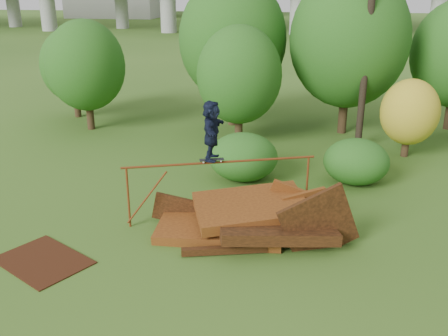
# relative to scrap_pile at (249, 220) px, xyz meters

# --- Properties ---
(ground) EXTENTS (240.00, 240.00, 0.00)m
(ground) POSITION_rel_scrap_pile_xyz_m (-0.01, -1.26, -0.42)
(ground) COLOR #2D5116
(ground) RESTS_ON ground
(scrap_pile) EXTENTS (5.73, 3.21, 2.21)m
(scrap_pile) POSITION_rel_scrap_pile_xyz_m (0.00, 0.00, 0.00)
(scrap_pile) COLOR #4B240D
(scrap_pile) RESTS_ON ground
(grind_rail) EXTENTS (5.14, 1.85, 1.78)m
(grind_rail) POSITION_rel_scrap_pile_xyz_m (-0.92, 0.79, 1.01)
(grind_rail) COLOR #652C0F
(grind_rail) RESTS_ON ground
(skateboard) EXTENTS (0.70, 0.39, 0.07)m
(skateboard) POSITION_rel_scrap_pile_xyz_m (-1.15, 0.71, 1.41)
(skateboard) COLOR black
(skateboard) RESTS_ON grind_rail
(skater) EXTENTS (0.51, 1.53, 1.64)m
(skater) POSITION_rel_scrap_pile_xyz_m (-1.15, 0.71, 2.25)
(skater) COLOR black
(skater) RESTS_ON skateboard
(flat_plate) EXTENTS (2.70, 2.46, 0.03)m
(flat_plate) POSITION_rel_scrap_pile_xyz_m (-4.83, -2.20, -0.41)
(flat_plate) COLOR #34180B
(flat_plate) RESTS_ON ground
(tree_0) EXTENTS (3.54, 3.54, 4.99)m
(tree_0) POSITION_rel_scrap_pile_xyz_m (-8.49, 9.31, 2.52)
(tree_0) COLOR black
(tree_0) RESTS_ON ground
(tree_1) EXTENTS (4.92, 4.92, 6.84)m
(tree_1) POSITION_rel_scrap_pile_xyz_m (-2.08, 11.15, 3.58)
(tree_1) COLOR black
(tree_1) RESTS_ON ground
(tree_2) EXTENTS (3.49, 3.49, 4.91)m
(tree_2) POSITION_rel_scrap_pile_xyz_m (-1.37, 8.18, 2.48)
(tree_2) COLOR black
(tree_2) RESTS_ON ground
(tree_3) EXTENTS (5.11, 5.11, 7.09)m
(tree_3) POSITION_rel_scrap_pile_xyz_m (3.07, 10.55, 3.72)
(tree_3) COLOR black
(tree_3) RESTS_ON ground
(tree_4) EXTENTS (2.21, 2.21, 3.06)m
(tree_4) POSITION_rel_scrap_pile_xyz_m (5.31, 7.51, 1.35)
(tree_4) COLOR black
(tree_4) RESTS_ON ground
(tree_6) EXTENTS (3.19, 3.19, 4.45)m
(tree_6) POSITION_rel_scrap_pile_xyz_m (-10.09, 11.40, 2.19)
(tree_6) COLOR black
(tree_6) RESTS_ON ground
(shrub_left) EXTENTS (2.38, 2.19, 1.65)m
(shrub_left) POSITION_rel_scrap_pile_xyz_m (-0.67, 4.02, 0.40)
(shrub_left) COLOR #205015
(shrub_left) RESTS_ON ground
(shrub_right) EXTENTS (2.19, 2.01, 1.55)m
(shrub_right) POSITION_rel_scrap_pile_xyz_m (3.13, 4.27, 0.35)
(shrub_right) COLOR #205015
(shrub_right) RESTS_ON ground
(utility_pole) EXTENTS (1.40, 0.28, 9.84)m
(utility_pole) POSITION_rel_scrap_pile_xyz_m (3.60, 8.41, 4.57)
(utility_pole) COLOR black
(utility_pole) RESTS_ON ground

